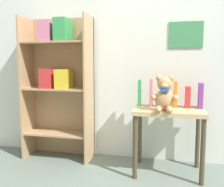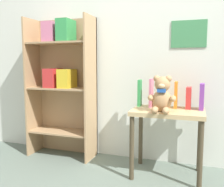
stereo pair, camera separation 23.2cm
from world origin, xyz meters
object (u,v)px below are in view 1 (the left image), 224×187
(display_table, at_px, (169,120))
(book_standing_green, at_px, (140,93))
(teddy_bear, at_px, (164,95))
(book_standing_pink, at_px, (151,92))
(book_standing_yellow, at_px, (163,96))
(book_standing_orange, at_px, (175,94))
(book_standing_red, at_px, (188,97))
(book_standing_purple, at_px, (200,95))
(bookshelf_side, at_px, (59,77))

(display_table, relative_size, book_standing_green, 2.47)
(teddy_bear, relative_size, book_standing_pink, 1.16)
(teddy_bear, distance_m, book_standing_pink, 0.24)
(book_standing_green, distance_m, book_standing_yellow, 0.22)
(book_standing_pink, bearing_deg, book_standing_yellow, 3.03)
(book_standing_orange, distance_m, book_standing_red, 0.11)
(book_standing_red, bearing_deg, display_table, -144.27)
(book_standing_green, xyz_separation_m, book_standing_purple, (0.54, -0.00, -0.01))
(book_standing_yellow, relative_size, book_standing_red, 1.02)
(teddy_bear, bearing_deg, book_standing_yellow, 93.95)
(bookshelf_side, bearing_deg, book_standing_yellow, -3.98)
(display_table, bearing_deg, bookshelf_side, 171.15)
(book_standing_yellow, height_order, book_standing_purple, book_standing_purple)
(teddy_bear, xyz_separation_m, book_standing_yellow, (-0.01, 0.22, -0.04))
(display_table, distance_m, book_standing_purple, 0.36)
(bookshelf_side, xyz_separation_m, book_standing_green, (0.84, -0.06, -0.13))
(book_standing_yellow, bearing_deg, teddy_bear, -85.81)
(book_standing_yellow, bearing_deg, bookshelf_side, 176.26)
(teddy_bear, height_order, book_standing_purple, teddy_bear)
(book_standing_green, bearing_deg, book_standing_pink, -9.48)
(display_table, distance_m, book_standing_green, 0.37)
(book_standing_green, relative_size, book_standing_yellow, 1.27)
(display_table, xyz_separation_m, book_standing_purple, (0.27, 0.11, 0.21))
(bookshelf_side, distance_m, teddy_bear, 1.12)
(bookshelf_side, relative_size, book_standing_purple, 6.49)
(bookshelf_side, bearing_deg, book_standing_pink, -4.68)
(bookshelf_side, relative_size, book_standing_red, 7.64)
(book_standing_red, distance_m, book_standing_purple, 0.11)
(book_standing_green, height_order, book_standing_red, book_standing_green)
(display_table, xyz_separation_m, book_standing_pink, (-0.16, 0.10, 0.23))
(display_table, xyz_separation_m, teddy_bear, (-0.04, -0.12, 0.23))
(book_standing_green, relative_size, book_standing_red, 1.29)
(book_standing_purple, bearing_deg, bookshelf_side, 179.77)
(teddy_bear, relative_size, book_standing_yellow, 1.55)
(teddy_bear, xyz_separation_m, book_standing_orange, (0.09, 0.23, -0.02))
(teddy_bear, distance_m, book_standing_orange, 0.25)
(teddy_bear, height_order, book_standing_yellow, teddy_bear)
(bookshelf_side, xyz_separation_m, book_standing_yellow, (1.06, -0.07, -0.16))
(book_standing_green, xyz_separation_m, book_standing_yellow, (0.22, -0.01, -0.03))
(display_table, height_order, book_standing_red, book_standing_red)
(display_table, xyz_separation_m, book_standing_yellow, (-0.05, 0.10, 0.20))
(display_table, relative_size, book_standing_yellow, 3.13)
(display_table, bearing_deg, book_standing_purple, 21.68)
(book_standing_orange, height_order, book_standing_red, book_standing_orange)
(display_table, height_order, book_standing_purple, book_standing_purple)
(display_table, relative_size, book_standing_red, 3.19)
(book_standing_pink, height_order, book_standing_red, book_standing_pink)
(book_standing_pink, bearing_deg, bookshelf_side, 176.20)
(book_standing_yellow, height_order, book_standing_red, book_standing_yellow)
(book_standing_pink, xyz_separation_m, book_standing_red, (0.32, 0.02, -0.03))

